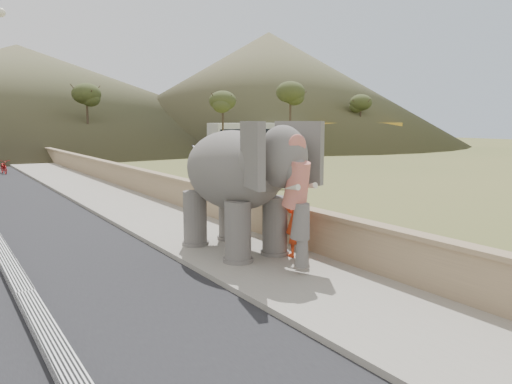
{
  "coord_description": "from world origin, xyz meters",
  "views": [
    {
      "loc": [
        -6.28,
        -9.56,
        3.43
      ],
      "look_at": [
        0.2,
        0.4,
        1.7
      ],
      "focal_mm": 35.0,
      "sensor_mm": 36.0,
      "label": 1
    }
  ],
  "objects": [
    {
      "name": "ground",
      "position": [
        0.0,
        0.0,
        0.0
      ],
      "size": [
        160.0,
        160.0,
        0.0
      ],
      "primitive_type": "plane",
      "color": "olive",
      "rests_on": "ground"
    },
    {
      "name": "walkway",
      "position": [
        0.0,
        10.0,
        0.07
      ],
      "size": [
        3.0,
        120.0,
        0.15
      ],
      "primitive_type": "cube",
      "color": "#9E9687",
      "rests_on": "ground"
    },
    {
      "name": "parapet",
      "position": [
        1.65,
        10.0,
        0.55
      ],
      "size": [
        0.3,
        120.0,
        1.1
      ],
      "primitive_type": "cube",
      "color": "tan",
      "rests_on": "ground"
    },
    {
      "name": "cow",
      "position": [
        8.13,
        10.41,
        0.68
      ],
      "size": [
        1.77,
        1.34,
        1.36
      ],
      "primitive_type": "imported",
      "rotation": [
        0.0,
        0.0,
        1.14
      ],
      "color": "brown",
      "rests_on": "ground"
    },
    {
      "name": "distant_car",
      "position": [
        16.79,
        33.86,
        0.72
      ],
      "size": [
        4.53,
        2.76,
        1.44
      ],
      "primitive_type": "imported",
      "rotation": [
        0.0,
        0.0,
        1.3
      ],
      "color": "#B1B1B8",
      "rests_on": "ground"
    },
    {
      "name": "bus_white",
      "position": [
        21.8,
        32.49,
        1.55
      ],
      "size": [
        11.11,
        3.04,
        3.1
      ],
      "primitive_type": "cube",
      "rotation": [
        0.0,
        0.0,
        1.52
      ],
      "color": "beige",
      "rests_on": "ground"
    },
    {
      "name": "bus_orange",
      "position": [
        33.29,
        31.06,
        1.55
      ],
      "size": [
        11.26,
        4.24,
        3.1
      ],
      "primitive_type": "cube",
      "rotation": [
        0.0,
        0.0,
        1.41
      ],
      "color": "gold",
      "rests_on": "ground"
    },
    {
      "name": "hill_right",
      "position": [
        36.0,
        52.0,
        8.0
      ],
      "size": [
        56.0,
        56.0,
        16.0
      ],
      "primitive_type": "cone",
      "color": "brown",
      "rests_on": "ground"
    },
    {
      "name": "hill_far",
      "position": [
        5.0,
        70.0,
        7.0
      ],
      "size": [
        80.0,
        80.0,
        14.0
      ],
      "primitive_type": "cone",
      "color": "brown",
      "rests_on": "ground"
    },
    {
      "name": "elephant_and_man",
      "position": [
        0.02,
        1.11,
        1.73
      ],
      "size": [
        2.53,
        4.53,
        3.19
      ],
      "color": "slate",
      "rests_on": "ground"
    },
    {
      "name": "motorcyclist",
      "position": [
        -2.71,
        25.74,
        0.67
      ],
      "size": [
        1.27,
        1.74,
        1.75
      ],
      "color": "maroon",
      "rests_on": "ground"
    },
    {
      "name": "trees",
      "position": [
        2.89,
        29.97,
        3.63
      ],
      "size": [
        47.79,
        45.12,
        8.81
      ],
      "color": "#473828",
      "rests_on": "ground"
    }
  ]
}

